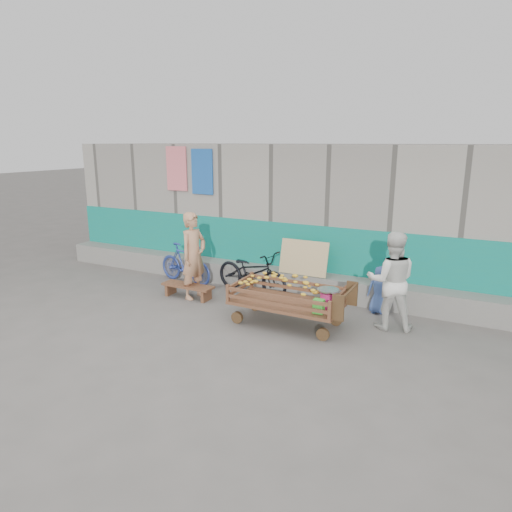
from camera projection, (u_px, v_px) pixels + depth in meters
The scene contains 9 objects.
ground at pixel (236, 332), 7.52m from camera, with size 80.00×80.00×0.00m, color #595650.
building_wall at pixel (321, 211), 10.66m from camera, with size 12.00×3.50×3.00m.
banana_cart at pixel (285, 291), 7.72m from camera, with size 2.04×0.93×0.87m.
bench at pixel (188, 288), 9.14m from camera, with size 1.09×0.33×0.27m.
vendor_man at pixel (194, 256), 9.01m from camera, with size 0.63×0.41×1.73m, color tan.
woman at pixel (391, 281), 7.51m from camera, with size 0.80×0.63×1.65m, color silver.
child at pixel (379, 290), 8.26m from camera, with size 0.43×0.28×0.88m, color #405EA7.
bicycle_dark at pixel (252, 272), 9.30m from camera, with size 0.61×1.76×0.93m, color black.
bicycle_blue at pixel (185, 264), 10.05m from camera, with size 0.41×1.47×0.88m, color #2C4096.
Camera 1 is at (3.49, -6.06, 3.05)m, focal length 32.00 mm.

